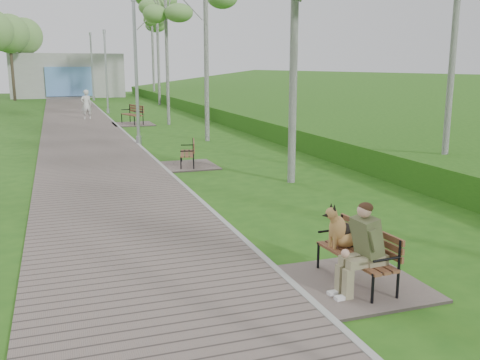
{
  "coord_description": "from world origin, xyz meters",
  "views": [
    {
      "loc": [
        -2.87,
        -2.86,
        2.91
      ],
      "look_at": [
        0.03,
        5.55,
        1.0
      ],
      "focal_mm": 40.0,
      "sensor_mm": 36.0,
      "label": 1
    }
  ],
  "objects": [
    {
      "name": "lamp_post_far",
      "position": [
        0.36,
        44.77,
        2.63
      ],
      "size": [
        0.22,
        0.22,
        5.63
      ],
      "color": "#A5A7AD",
      "rests_on": "ground"
    },
    {
      "name": "kerb",
      "position": [
        0.0,
        21.5,
        0.03
      ],
      "size": [
        0.1,
        67.0,
        0.05
      ],
      "primitive_type": "cube",
      "color": "#999993",
      "rests_on": "ground"
    },
    {
      "name": "building_north",
      "position": [
        -1.5,
        50.97,
        1.99
      ],
      "size": [
        10.0,
        5.2,
        4.0
      ],
      "color": "#9E9E99",
      "rests_on": "ground"
    },
    {
      "name": "lamp_post_second",
      "position": [
        0.05,
        17.32,
        2.53
      ],
      "size": [
        0.21,
        0.21,
        5.42
      ],
      "color": "#A5A7AD",
      "rests_on": "ground"
    },
    {
      "name": "bench_third",
      "position": [
        0.79,
        24.38,
        0.23
      ],
      "size": [
        1.97,
        2.19,
        1.21
      ],
      "color": "#6F615A",
      "rests_on": "ground"
    },
    {
      "name": "birch_mid_c",
      "position": [
        2.51,
        23.72,
        5.3
      ],
      "size": [
        2.34,
        2.34,
        6.75
      ],
      "color": "silver",
      "rests_on": "ground"
    },
    {
      "name": "lamp_post_third",
      "position": [
        0.26,
        31.27,
        2.36
      ],
      "size": [
        0.2,
        0.2,
        5.05
      ],
      "color": "#A5A7AD",
      "rests_on": "ground"
    },
    {
      "name": "bench_second",
      "position": [
        0.72,
        12.29,
        0.17
      ],
      "size": [
        1.55,
        1.72,
        0.95
      ],
      "color": "#6F615A",
      "rests_on": "ground"
    },
    {
      "name": "walkway",
      "position": [
        -1.75,
        21.5,
        0.02
      ],
      "size": [
        3.5,
        67.0,
        0.04
      ],
      "primitive_type": "cube",
      "color": "#6F615A",
      "rests_on": "ground"
    },
    {
      "name": "birch_distant_b",
      "position": [
        5.24,
        43.05,
        7.55
      ],
      "size": [
        2.74,
        2.74,
        9.61
      ],
      "color": "silver",
      "rests_on": "ground"
    },
    {
      "name": "bench_main",
      "position": [
        0.77,
        3.01,
        0.4
      ],
      "size": [
        1.64,
        1.82,
        1.43
      ],
      "color": "#6F615A",
      "rests_on": "ground"
    },
    {
      "name": "pedestrian_near",
      "position": [
        -1.22,
        27.72,
        0.82
      ],
      "size": [
        0.67,
        0.53,
        1.63
      ],
      "primitive_type": "imported",
      "rotation": [
        0.0,
        0.0,
        3.39
      ],
      "color": "silver",
      "rests_on": "ground"
    },
    {
      "name": "embankment",
      "position": [
        12.0,
        20.0,
        0.0
      ],
      "size": [
        14.0,
        70.0,
        1.6
      ],
      "primitive_type": "cube",
      "color": "#3A751B",
      "rests_on": "ground"
    }
  ]
}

